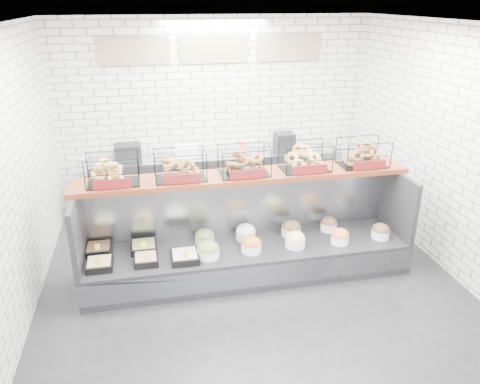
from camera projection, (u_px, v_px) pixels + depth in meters
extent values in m
plane|color=black|center=(253.00, 286.00, 5.67)|extent=(5.50, 5.50, 0.00)
cube|color=silver|center=(215.00, 113.00, 7.58)|extent=(5.00, 0.02, 3.00)
cube|color=silver|center=(9.00, 187.00, 4.62)|extent=(0.02, 5.50, 3.00)
cube|color=silver|center=(458.00, 155.00, 5.57)|extent=(0.02, 5.50, 3.00)
cube|color=white|center=(256.00, 24.00, 4.52)|extent=(5.00, 5.50, 0.02)
cube|color=tan|center=(134.00, 51.00, 6.94)|extent=(1.05, 0.03, 0.42)
cube|color=tan|center=(214.00, 49.00, 7.17)|extent=(1.05, 0.03, 0.42)
cube|color=tan|center=(289.00, 47.00, 7.39)|extent=(1.05, 0.03, 0.42)
cube|color=black|center=(248.00, 259.00, 5.87)|extent=(4.00, 0.90, 0.40)
cube|color=#93969B|center=(256.00, 276.00, 5.47)|extent=(4.00, 0.03, 0.28)
cube|color=#93969B|center=(241.00, 202.00, 6.01)|extent=(4.00, 0.08, 0.80)
cube|color=black|center=(77.00, 231.00, 5.26)|extent=(0.06, 0.90, 0.80)
cube|color=black|center=(397.00, 202.00, 6.01)|extent=(0.06, 0.90, 0.80)
cube|color=black|center=(100.00, 265.00, 5.28)|extent=(0.30, 0.30, 0.08)
cube|color=tan|center=(99.00, 262.00, 5.27)|extent=(0.25, 0.25, 0.04)
cube|color=#EEE552|center=(98.00, 263.00, 5.16)|extent=(0.06, 0.01, 0.08)
cube|color=black|center=(99.00, 249.00, 5.61)|extent=(0.31, 0.31, 0.08)
cube|color=brown|center=(99.00, 247.00, 5.59)|extent=(0.26, 0.26, 0.04)
cube|color=#EEE552|center=(97.00, 247.00, 5.48)|extent=(0.06, 0.01, 0.08)
cube|color=black|center=(146.00, 260.00, 5.38)|extent=(0.28, 0.28, 0.08)
cube|color=tan|center=(146.00, 257.00, 5.36)|extent=(0.24, 0.24, 0.04)
cube|color=#EEE552|center=(146.00, 258.00, 5.26)|extent=(0.06, 0.01, 0.08)
cube|color=black|center=(144.00, 247.00, 5.66)|extent=(0.31, 0.31, 0.08)
cube|color=#82994D|center=(144.00, 245.00, 5.64)|extent=(0.26, 0.26, 0.04)
cube|color=#EEE552|center=(144.00, 245.00, 5.52)|extent=(0.06, 0.01, 0.08)
cube|color=black|center=(185.00, 257.00, 5.44)|extent=(0.32, 0.32, 0.08)
cube|color=silver|center=(185.00, 255.00, 5.42)|extent=(0.27, 0.27, 0.04)
cube|color=#EEE552|center=(185.00, 255.00, 5.30)|extent=(0.06, 0.01, 0.08)
cylinder|color=white|center=(208.00, 253.00, 5.50)|extent=(0.26, 0.26, 0.11)
ellipsoid|color=olive|center=(208.00, 248.00, 5.48)|extent=(0.26, 0.26, 0.18)
cylinder|color=white|center=(205.00, 240.00, 5.80)|extent=(0.24, 0.24, 0.11)
ellipsoid|color=olive|center=(205.00, 236.00, 5.77)|extent=(0.24, 0.24, 0.16)
cylinder|color=white|center=(251.00, 247.00, 5.62)|extent=(0.25, 0.25, 0.11)
ellipsoid|color=#C7682A|center=(251.00, 243.00, 5.60)|extent=(0.24, 0.24, 0.17)
cylinder|color=white|center=(246.00, 235.00, 5.92)|extent=(0.25, 0.25, 0.11)
ellipsoid|color=white|center=(246.00, 231.00, 5.89)|extent=(0.25, 0.25, 0.17)
cylinder|color=white|center=(295.00, 242.00, 5.74)|extent=(0.25, 0.25, 0.11)
ellipsoid|color=#F6D47E|center=(295.00, 238.00, 5.71)|extent=(0.24, 0.24, 0.17)
cylinder|color=white|center=(291.00, 231.00, 6.02)|extent=(0.25, 0.25, 0.11)
ellipsoid|color=brown|center=(291.00, 227.00, 5.99)|extent=(0.25, 0.25, 0.17)
cylinder|color=white|center=(340.00, 239.00, 5.82)|extent=(0.23, 0.23, 0.11)
ellipsoid|color=orange|center=(340.00, 235.00, 5.80)|extent=(0.22, 0.22, 0.16)
cylinder|color=white|center=(329.00, 226.00, 6.14)|extent=(0.21, 0.21, 0.11)
ellipsoid|color=brown|center=(329.00, 222.00, 6.12)|extent=(0.21, 0.21, 0.15)
cylinder|color=white|center=(380.00, 234.00, 5.94)|extent=(0.23, 0.23, 0.11)
ellipsoid|color=brown|center=(381.00, 230.00, 5.92)|extent=(0.22, 0.22, 0.16)
cube|color=#4E1F10|center=(244.00, 176.00, 5.67)|extent=(4.10, 0.50, 0.06)
cube|color=black|center=(112.00, 169.00, 5.30)|extent=(0.60, 0.38, 0.34)
cube|color=maroon|center=(112.00, 184.00, 5.16)|extent=(0.42, 0.02, 0.11)
cube|color=black|center=(180.00, 165.00, 5.45)|extent=(0.60, 0.38, 0.34)
cube|color=maroon|center=(182.00, 179.00, 5.30)|extent=(0.42, 0.02, 0.11)
cube|color=black|center=(244.00, 161.00, 5.59)|extent=(0.60, 0.38, 0.34)
cube|color=maroon|center=(248.00, 174.00, 5.45)|extent=(0.42, 0.02, 0.11)
cube|color=black|center=(305.00, 156.00, 5.74)|extent=(0.60, 0.38, 0.34)
cube|color=maroon|center=(310.00, 170.00, 5.59)|extent=(0.42, 0.02, 0.11)
cube|color=black|center=(363.00, 152.00, 5.88)|extent=(0.60, 0.38, 0.34)
cube|color=maroon|center=(370.00, 165.00, 5.74)|extent=(0.42, 0.02, 0.11)
cube|color=#93969B|center=(219.00, 180.00, 7.69)|extent=(4.00, 0.60, 0.90)
cube|color=black|center=(128.00, 152.00, 7.24)|extent=(0.40, 0.30, 0.24)
cube|color=silver|center=(187.00, 151.00, 7.37)|extent=(0.35, 0.28, 0.18)
cylinder|color=#D26034|center=(242.00, 147.00, 7.49)|extent=(0.09, 0.09, 0.22)
cube|color=black|center=(284.00, 142.00, 7.64)|extent=(0.30, 0.30, 0.30)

